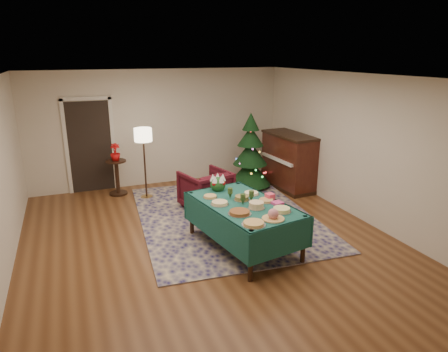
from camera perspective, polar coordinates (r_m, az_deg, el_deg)
name	(u,v)px	position (r m, az deg, el deg)	size (l,w,h in m)	color
room_shell	(210,165)	(6.31, -2.08, 1.62)	(7.00, 7.00, 7.00)	#593319
doorway	(90,144)	(9.43, -18.59, 4.37)	(1.08, 0.04, 2.16)	black
rug	(225,216)	(7.79, 0.16, -5.72)	(3.20, 4.20, 0.02)	#17144E
buffet_table	(244,212)	(6.37, 2.81, -5.22)	(1.47, 2.13, 0.77)	black
platter_0	(254,224)	(5.55, 4.26, -6.79)	(0.34, 0.34, 0.05)	silver
platter_1	(273,215)	(5.74, 7.06, -5.59)	(0.33, 0.33, 0.17)	silver
platter_2	(282,210)	(6.04, 8.23, -4.82)	(0.29, 0.29, 0.06)	silver
platter_3	(240,213)	(5.90, 2.24, -5.24)	(0.35, 0.35, 0.05)	silver
platter_4	(256,205)	(6.12, 4.65, -4.20)	(0.26, 0.26, 0.10)	silver
platter_5	(266,201)	(6.41, 6.05, -3.50)	(0.26, 0.26, 0.04)	silver
platter_6	(220,203)	(6.26, -0.62, -3.90)	(0.29, 0.29, 0.05)	silver
platter_7	(242,198)	(6.44, 2.55, -3.19)	(0.26, 0.26, 0.07)	silver
platter_8	(251,193)	(6.71, 3.92, -2.49)	(0.27, 0.27, 0.04)	silver
platter_9	(210,197)	(6.55, -1.99, -2.96)	(0.24, 0.24, 0.04)	silver
goblet_0	(230,193)	(6.49, 0.89, -2.43)	(0.08, 0.08, 0.18)	#2D471E
goblet_1	(251,196)	(6.38, 3.94, -2.85)	(0.08, 0.08, 0.18)	#2D471E
goblet_2	(243,199)	(6.23, 2.72, -3.32)	(0.08, 0.08, 0.18)	#2D471E
napkin_stack	(277,203)	(6.32, 7.64, -3.87)	(0.15, 0.15, 0.04)	#D53B7E
gift_box	(270,197)	(6.50, 6.57, -2.95)	(0.12, 0.12, 0.10)	#E9405F
centerpiece	(218,183)	(6.87, -0.88, -0.98)	(0.28, 0.28, 0.32)	#1E4C1E
armchair	(206,188)	(8.03, -2.65, -1.72)	(0.86, 0.80, 0.88)	#460F19
floor_lamp	(143,139)	(8.60, -11.46, 5.19)	(0.37, 0.37, 1.54)	#A57F3F
side_table	(117,178)	(9.18, -15.00, -0.27)	(0.44, 0.44, 0.79)	black
potted_plant	(115,156)	(9.04, -15.25, 2.81)	(0.21, 0.38, 0.21)	red
christmas_tree	(250,155)	(9.23, 3.77, 3.05)	(0.98, 0.98, 1.77)	black
piano	(289,162)	(9.38, 9.25, 2.03)	(0.78, 1.52, 1.28)	black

